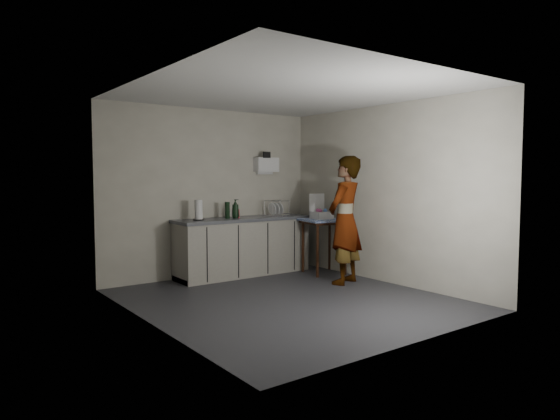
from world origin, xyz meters
TOP-DOWN VIEW (x-y plane):
  - ground at (0.00, 0.00)m, footprint 4.00×4.00m
  - wall_back at (0.00, 1.99)m, footprint 3.60×0.02m
  - wall_right at (1.79, 0.00)m, footprint 0.02×4.00m
  - wall_left at (-1.79, 0.00)m, footprint 0.02×4.00m
  - ceiling at (0.00, 0.00)m, footprint 3.60×4.00m
  - kitchen_counter at (0.40, 1.70)m, footprint 2.24×0.62m
  - wall_shelf at (1.00, 1.92)m, footprint 0.42×0.18m
  - side_table at (1.50, 1.03)m, footprint 0.81×0.81m
  - standing_man at (1.25, 0.28)m, footprint 0.79×0.66m
  - soap_bottle at (0.26, 1.70)m, footprint 0.15×0.15m
  - soda_can at (0.29, 1.70)m, footprint 0.07×0.07m
  - dark_bottle at (0.12, 1.70)m, footprint 0.07×0.07m
  - paper_towel at (-0.38, 1.69)m, footprint 0.17×0.17m
  - dish_rack at (1.01, 1.65)m, footprint 0.37×0.27m
  - bakery_box at (1.49, 1.09)m, footprint 0.33×0.34m

SIDE VIEW (x-z plane):
  - ground at x=0.00m, z-range 0.00..0.00m
  - kitchen_counter at x=0.40m, z-range -0.03..0.88m
  - side_table at x=1.50m, z-range 0.33..1.20m
  - standing_man at x=1.25m, z-range 0.00..1.85m
  - bakery_box at x=1.49m, z-range 0.76..1.17m
  - dish_rack at x=1.01m, z-range 0.84..1.10m
  - soda_can at x=0.29m, z-range 0.91..1.04m
  - dark_bottle at x=0.12m, z-range 0.91..1.17m
  - paper_towel at x=-0.38m, z-range 0.90..1.20m
  - soap_bottle at x=0.26m, z-range 0.91..1.20m
  - wall_back at x=0.00m, z-range 0.00..2.60m
  - wall_right at x=1.79m, z-range 0.00..2.60m
  - wall_left at x=-1.79m, z-range 0.00..2.60m
  - wall_shelf at x=1.00m, z-range 1.56..1.93m
  - ceiling at x=0.00m, z-range 2.59..2.60m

